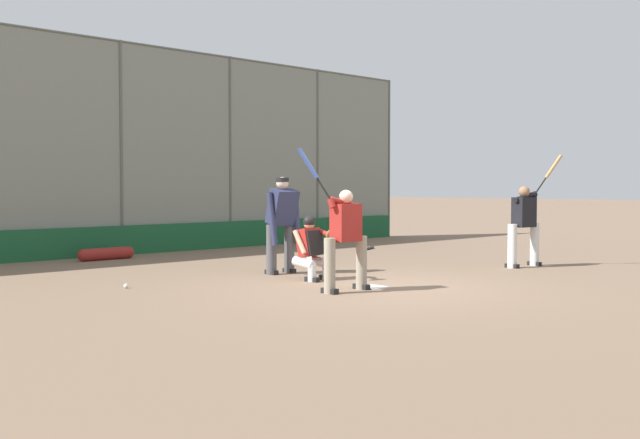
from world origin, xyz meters
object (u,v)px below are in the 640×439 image
at_px(batter_at_plate, 345,236).
at_px(batter_on_deck, 524,223).
at_px(umpire_home, 282,222).
at_px(fielding_glove_on_dirt, 302,245).
at_px(baseball_loose, 126,286).
at_px(spare_bat_third_base_side, 300,244).
at_px(equipment_bag_dugout_side, 106,254).
at_px(spare_bat_near_backstop, 369,248).
at_px(catcher_behind_plate, 313,247).

distance_m(batter_at_plate, batter_on_deck, 5.08).
height_order(umpire_home, batter_on_deck, batter_on_deck).
bearing_deg(fielding_glove_on_dirt, baseball_loose, 28.29).
height_order(spare_bat_third_base_side, equipment_bag_dugout_side, equipment_bag_dugout_side).
bearing_deg(baseball_loose, umpire_home, 176.23).
bearing_deg(fielding_glove_on_dirt, spare_bat_third_base_side, -128.15).
bearing_deg(spare_bat_near_backstop, spare_bat_third_base_side, 71.46).
bearing_deg(batter_on_deck, umpire_home, 156.05).
bearing_deg(spare_bat_near_backstop, catcher_behind_plate, -170.58).
xyz_separation_m(catcher_behind_plate, equipment_bag_dugout_side, (0.85, -5.68, -0.44)).
relative_size(umpire_home, batter_on_deck, 0.79).
height_order(catcher_behind_plate, fielding_glove_on_dirt, catcher_behind_plate).
xyz_separation_m(spare_bat_near_backstop, equipment_bag_dugout_side, (6.14, -2.12, 0.10)).
distance_m(umpire_home, batter_on_deck, 4.90).
relative_size(batter_at_plate, catcher_behind_plate, 1.98).
relative_size(batter_on_deck, spare_bat_near_backstop, 2.63).
xyz_separation_m(batter_at_plate, batter_on_deck, (-5.08, 0.00, 0.03)).
distance_m(batter_on_deck, equipment_bag_dugout_side, 8.86).
xyz_separation_m(fielding_glove_on_dirt, equipment_bag_dugout_side, (5.30, -0.50, 0.08)).
bearing_deg(equipment_bag_dugout_side, batter_at_plate, 92.11).
bearing_deg(baseball_loose, equipment_bag_dugout_side, -114.14).
relative_size(catcher_behind_plate, spare_bat_near_backstop, 1.30).
height_order(catcher_behind_plate, batter_on_deck, batter_on_deck).
bearing_deg(umpire_home, baseball_loose, -1.08).
relative_size(batter_at_plate, batter_on_deck, 0.98).
bearing_deg(batter_at_plate, umpire_home, -108.76).
relative_size(catcher_behind_plate, equipment_bag_dugout_side, 0.83).
bearing_deg(batter_on_deck, batter_at_plate, -174.49).
bearing_deg(fielding_glove_on_dirt, batter_at_plate, 52.33).
bearing_deg(equipment_bag_dugout_side, batter_on_deck, 127.20).
height_order(batter_at_plate, spare_bat_third_base_side, batter_at_plate).
distance_m(batter_at_plate, umpire_home, 2.55).
bearing_deg(baseball_loose, fielding_glove_on_dirt, -151.71).
relative_size(spare_bat_near_backstop, baseball_loose, 11.47).
bearing_deg(batter_on_deck, spare_bat_near_backstop, 86.33).
distance_m(spare_bat_third_base_side, equipment_bag_dugout_side, 5.89).
bearing_deg(equipment_bag_dugout_side, catcher_behind_plate, 98.49).
relative_size(spare_bat_third_base_side, fielding_glove_on_dirt, 2.42).
height_order(catcher_behind_plate, equipment_bag_dugout_side, catcher_behind_plate).
distance_m(batter_at_plate, equipment_bag_dugout_side, 7.07).
height_order(batter_on_deck, fielding_glove_on_dirt, batter_on_deck).
bearing_deg(batter_on_deck, fielding_glove_on_dirt, 95.85).
bearing_deg(spare_bat_near_backstop, fielding_glove_on_dirt, 92.64).
distance_m(umpire_home, fielding_glove_on_dirt, 5.98).
bearing_deg(fielding_glove_on_dirt, umpire_home, 44.24).
bearing_deg(baseball_loose, batter_on_deck, 160.35).
xyz_separation_m(batter_on_deck, fielding_glove_on_dirt, (0.04, -6.54, -0.82)).
distance_m(catcher_behind_plate, fielding_glove_on_dirt, 6.85).
relative_size(catcher_behind_plate, fielding_glove_on_dirt, 3.48).
xyz_separation_m(spare_bat_near_backstop, baseball_loose, (8.12, 2.30, 0.00)).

